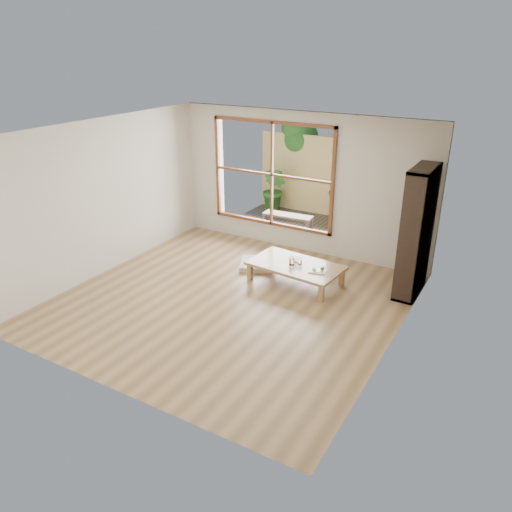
{
  "coord_description": "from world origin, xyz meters",
  "views": [
    {
      "loc": [
        3.79,
        -5.74,
        3.74
      ],
      "look_at": [
        0.1,
        0.61,
        0.55
      ],
      "focal_mm": 35.0,
      "sensor_mm": 36.0,
      "label": 1
    }
  ],
  "objects": [
    {
      "name": "glass_mid",
      "position": [
        0.64,
        1.12,
        0.38
      ],
      "size": [
        0.07,
        0.07,
        0.1
      ],
      "primitive_type": "cylinder",
      "color": "silver",
      "rests_on": "low_table"
    },
    {
      "name": "glass_tall",
      "position": [
        0.53,
        1.03,
        0.41
      ],
      "size": [
        0.08,
        0.08,
        0.15
      ],
      "primitive_type": "cylinder",
      "color": "silver",
      "rests_on": "low_table"
    },
    {
      "name": "bookshelf",
      "position": [
        2.32,
        1.71,
        1.02
      ],
      "size": [
        0.33,
        0.92,
        2.04
      ],
      "primitive_type": "cube",
      "color": "black",
      "rests_on": "ground"
    },
    {
      "name": "shrub_left",
      "position": [
        -1.47,
        4.15,
        0.56
      ],
      "size": [
        0.69,
        0.62,
        1.06
      ],
      "primitive_type": "imported",
      "rotation": [
        0.0,
        0.0,
        -0.28
      ],
      "color": "#26561F",
      "rests_on": "deck"
    },
    {
      "name": "ground",
      "position": [
        0.0,
        0.0,
        0.0
      ],
      "size": [
        5.0,
        5.0,
        0.0
      ],
      "primitive_type": "plane",
      "color": "tan",
      "rests_on": "ground"
    },
    {
      "name": "glass_short",
      "position": [
        0.57,
        1.17,
        0.38
      ],
      "size": [
        0.07,
        0.07,
        0.09
      ],
      "primitive_type": "cylinder",
      "color": "silver",
      "rests_on": "low_table"
    },
    {
      "name": "garden_tree",
      "position": [
        -1.28,
        4.86,
        1.63
      ],
      "size": [
        1.04,
        0.85,
        2.22
      ],
      "color": "#4C3D2D",
      "rests_on": "ground"
    },
    {
      "name": "floor_cushion",
      "position": [
        -0.29,
        1.33,
        0.04
      ],
      "size": [
        0.77,
        0.77,
        0.08
      ],
      "primitive_type": "cube",
      "rotation": [
        0.0,
        0.0,
        0.42
      ],
      "color": "silver",
      "rests_on": "ground"
    },
    {
      "name": "low_table",
      "position": [
        0.58,
        1.09,
        0.29
      ],
      "size": [
        1.59,
        0.99,
        0.33
      ],
      "rotation": [
        0.0,
        0.0,
        -0.1
      ],
      "color": "tan",
      "rests_on": "ground"
    },
    {
      "name": "bamboo_fence",
      "position": [
        -0.6,
        4.56,
        0.9
      ],
      "size": [
        2.8,
        0.06,
        1.8
      ],
      "primitive_type": "cube",
      "color": "tan",
      "rests_on": "ground"
    },
    {
      "name": "deck",
      "position": [
        -0.6,
        3.56,
        0.0
      ],
      "size": [
        2.8,
        2.0,
        0.05
      ],
      "primitive_type": "cube",
      "color": "#352D26",
      "rests_on": "ground"
    },
    {
      "name": "food_tray",
      "position": [
        1.02,
        1.01,
        0.35
      ],
      "size": [
        0.31,
        0.25,
        0.09
      ],
      "rotation": [
        0.0,
        0.0,
        0.2
      ],
      "color": "white",
      "rests_on": "low_table"
    },
    {
      "name": "shrub_right",
      "position": [
        0.29,
        4.19,
        0.48
      ],
      "size": [
        1.03,
        0.97,
        0.9
      ],
      "primitive_type": "imported",
      "rotation": [
        0.0,
        0.0,
        -0.41
      ],
      "color": "#26561F",
      "rests_on": "deck"
    },
    {
      "name": "glass_small",
      "position": [
        0.53,
        1.07,
        0.38
      ],
      "size": [
        0.07,
        0.07,
        0.09
      ],
      "primitive_type": "cylinder",
      "color": "silver",
      "rests_on": "low_table"
    },
    {
      "name": "garden_bench",
      "position": [
        -0.64,
        3.22,
        0.3
      ],
      "size": [
        1.08,
        0.38,
        0.34
      ],
      "rotation": [
        0.0,
        0.0,
        0.07
      ],
      "color": "black",
      "rests_on": "deck"
    }
  ]
}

